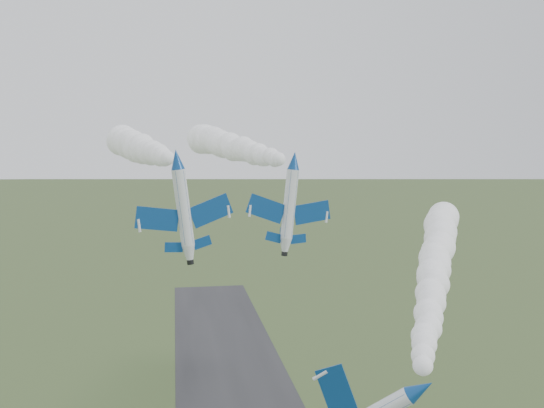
% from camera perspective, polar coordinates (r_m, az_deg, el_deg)
% --- Properties ---
extents(jet_lead, '(7.24, 12.15, 8.66)m').
position_cam_1_polar(jet_lead, '(51.51, 13.87, -16.57)').
color(jet_lead, white).
extents(smoke_trail_jet_lead, '(34.50, 67.53, 5.84)m').
position_cam_1_polar(smoke_trail_jet_lead, '(87.73, 15.13, -5.37)').
color(smoke_trail_jet_lead, white).
extents(jet_pair_left, '(11.53, 13.68, 3.45)m').
position_cam_1_polar(jet_pair_left, '(71.06, -8.94, 4.21)').
color(jet_pair_left, white).
extents(smoke_trail_jet_pair_left, '(15.19, 53.91, 5.86)m').
position_cam_1_polar(smoke_trail_jet_pair_left, '(100.65, -12.38, 5.16)').
color(smoke_trail_jet_pair_left, white).
extents(jet_pair_right, '(10.81, 12.86, 3.22)m').
position_cam_1_polar(jet_pair_right, '(73.89, 2.12, 4.12)').
color(jet_pair_right, white).
extents(smoke_trail_jet_pair_right, '(14.17, 56.48, 5.73)m').
position_cam_1_polar(smoke_trail_jet_pair_right, '(103.49, -3.87, 5.43)').
color(smoke_trail_jet_pair_right, white).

